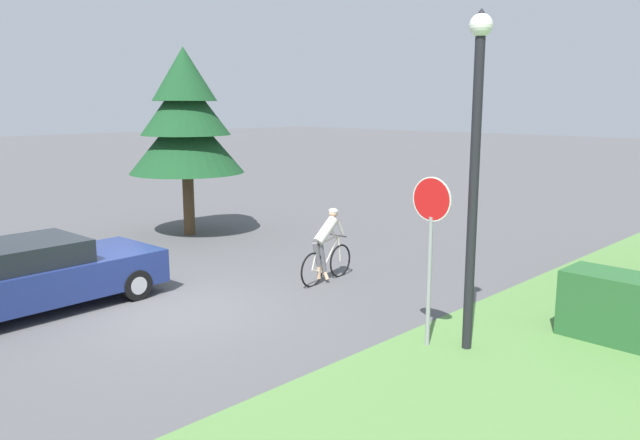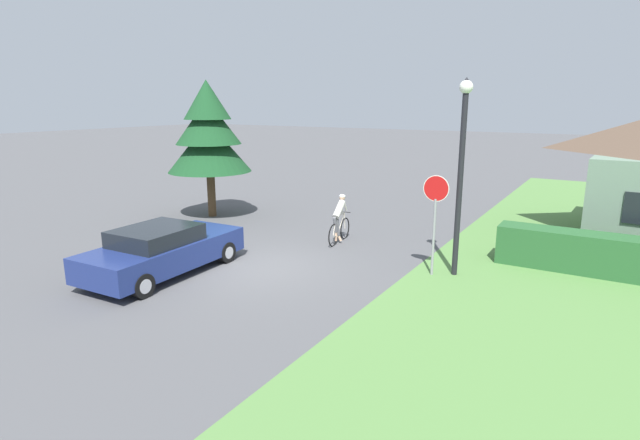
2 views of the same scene
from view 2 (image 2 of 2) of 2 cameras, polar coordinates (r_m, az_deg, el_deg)
name	(u,v)px [view 2 (image 2 of 2)]	position (r m, az deg, el deg)	size (l,w,h in m)	color
ground_plane	(257,268)	(14.08, -7.23, -5.42)	(140.00, 140.00, 0.00)	#515154
sedan_left_lane	(163,250)	(13.95, -17.54, -3.31)	(2.06, 4.58, 1.32)	navy
cyclist	(339,220)	(16.27, 2.21, -0.01)	(0.44, 1.72, 1.59)	black
stop_sign	(435,206)	(13.24, 13.03, 1.57)	(0.68, 0.07, 2.68)	gray
street_lamp	(462,158)	(13.23, 15.87, 6.79)	(0.34, 0.34, 5.10)	black
conifer_tall_near	(208,133)	(20.22, -12.64, 9.67)	(3.26, 3.26, 5.35)	#4C3823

